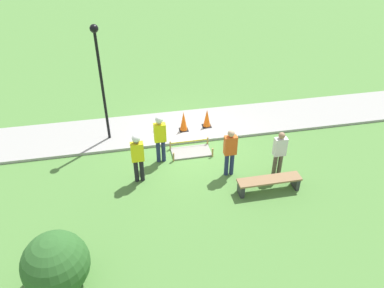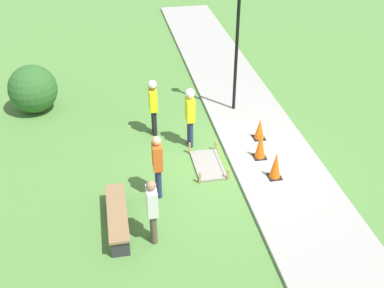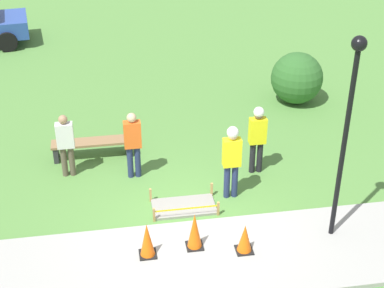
# 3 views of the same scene
# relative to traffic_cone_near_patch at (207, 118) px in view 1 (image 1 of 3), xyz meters

# --- Properties ---
(ground_plane) EXTENTS (60.00, 60.00, 0.00)m
(ground_plane) POSITION_rel_traffic_cone_near_patch_xyz_m (0.92, 0.93, -0.47)
(ground_plane) COLOR #51843D
(sidewalk) EXTENTS (28.00, 2.41, 0.10)m
(sidewalk) POSITION_rel_traffic_cone_near_patch_xyz_m (0.92, -0.27, -0.42)
(sidewalk) COLOR #9E9E99
(sidewalk) RESTS_ON ground_plane
(wet_concrete_patch) EXTENTS (1.45, 0.79, 0.34)m
(wet_concrete_patch) POSITION_rel_traffic_cone_near_patch_xyz_m (0.95, 1.54, -0.43)
(wet_concrete_patch) COLOR gray
(wet_concrete_patch) RESTS_ON ground_plane
(traffic_cone_near_patch) EXTENTS (0.34, 0.34, 0.74)m
(traffic_cone_near_patch) POSITION_rel_traffic_cone_near_patch_xyz_m (0.00, 0.00, 0.00)
(traffic_cone_near_patch) COLOR black
(traffic_cone_near_patch) RESTS_ON sidewalk
(traffic_cone_far_patch) EXTENTS (0.34, 0.34, 0.80)m
(traffic_cone_far_patch) POSITION_rel_traffic_cone_near_patch_xyz_m (0.95, 0.10, 0.03)
(traffic_cone_far_patch) COLOR black
(traffic_cone_far_patch) RESTS_ON sidewalk
(traffic_cone_sidewalk_edge) EXTENTS (0.34, 0.34, 0.62)m
(traffic_cone_sidewalk_edge) POSITION_rel_traffic_cone_near_patch_xyz_m (1.90, -0.18, -0.06)
(traffic_cone_sidewalk_edge) COLOR black
(traffic_cone_sidewalk_edge) RESTS_ON sidewalk
(park_bench) EXTENTS (2.00, 0.44, 0.47)m
(park_bench) POSITION_rel_traffic_cone_near_patch_xyz_m (-1.00, 4.07, -0.13)
(park_bench) COLOR #2D2D33
(park_bench) RESTS_ON ground_plane
(worker_supervisor) EXTENTS (0.40, 0.26, 1.80)m
(worker_supervisor) POSITION_rel_traffic_cone_near_patch_xyz_m (2.06, 1.82, 0.61)
(worker_supervisor) COLOR navy
(worker_supervisor) RESTS_ON ground_plane
(worker_assistant) EXTENTS (0.40, 0.25, 1.74)m
(worker_assistant) POSITION_rel_traffic_cone_near_patch_xyz_m (2.89, 2.75, 0.57)
(worker_assistant) COLOR black
(worker_assistant) RESTS_ON ground_plane
(bystander_in_orange_shirt) EXTENTS (0.40, 0.22, 1.70)m
(bystander_in_orange_shirt) POSITION_rel_traffic_cone_near_patch_xyz_m (-0.03, 3.01, 0.49)
(bystander_in_orange_shirt) COLOR navy
(bystander_in_orange_shirt) RESTS_ON ground_plane
(bystander_in_gray_shirt) EXTENTS (0.40, 0.22, 1.61)m
(bystander_in_gray_shirt) POSITION_rel_traffic_cone_near_patch_xyz_m (-1.58, 3.32, 0.44)
(bystander_in_gray_shirt) COLOR brown
(bystander_in_gray_shirt) RESTS_ON ground_plane
(lamppost_near) EXTENTS (0.28, 0.28, 4.25)m
(lamppost_near) POSITION_rel_traffic_cone_near_patch_xyz_m (3.80, 0.07, 2.38)
(lamppost_near) COLOR black
(lamppost_near) RESTS_ON sidewalk
(shrub_rounded_near) EXTENTS (1.53, 1.53, 1.53)m
(shrub_rounded_near) POSITION_rel_traffic_cone_near_patch_xyz_m (5.05, 6.33, 0.30)
(shrub_rounded_near) COLOR #2D6028
(shrub_rounded_near) RESTS_ON ground_plane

